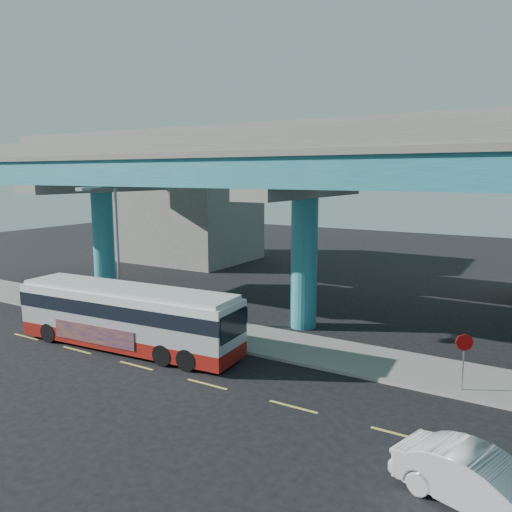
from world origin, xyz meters
The scene contains 10 objects.
ground centered at (0.00, 0.00, 0.00)m, with size 120.00×120.00×0.00m, color black.
sidewalk centered at (0.00, 5.50, 0.07)m, with size 70.00×4.00×0.15m, color gray.
lane_markings centered at (0.00, -0.30, 0.01)m, with size 58.00×0.12×0.01m.
viaduct centered at (0.00, 9.11, 9.14)m, with size 52.00×12.40×11.70m.
building_concrete centered at (-20.00, 24.00, 4.50)m, with size 12.00×10.00×9.00m, color gray.
transit_bus centered at (-6.04, 1.28, 1.72)m, with size 12.38×3.48×3.14m.
sedan centered at (10.78, -3.01, 0.75)m, with size 4.84×2.85×1.51m, color silver.
parked_car centered at (-18.29, 5.63, 0.84)m, with size 4.22×2.11×1.38m, color #29292D.
street_lamp centered at (-9.35, 3.43, 5.33)m, with size 0.50×2.59×7.99m.
stop_sign centered at (9.24, 4.18, 1.80)m, with size 0.63×0.35×2.32m.
Camera 1 is at (11.76, -16.13, 8.64)m, focal length 35.00 mm.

